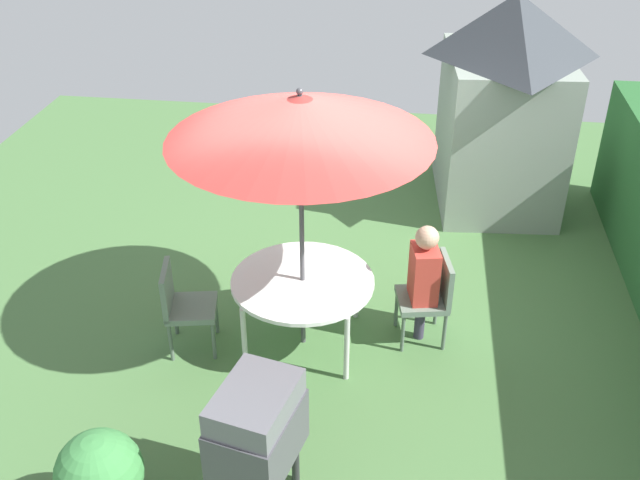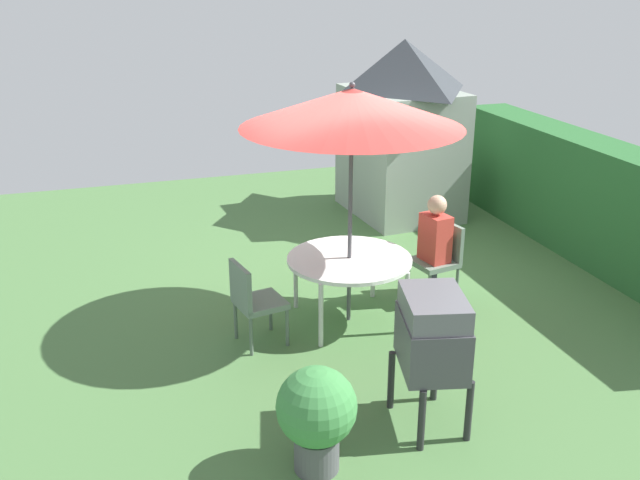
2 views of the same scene
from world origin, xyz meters
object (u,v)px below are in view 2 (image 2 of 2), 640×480
object	(u,v)px
chair_far_side	(253,298)
potted_plant_by_shed	(317,413)
chair_near_shed	(440,255)
patio_umbrella	(352,108)
garden_shed	(402,127)
patio_table	(349,262)
person_in_red	(435,235)
bbq_grill	(432,335)

from	to	relation	value
chair_far_side	potted_plant_by_shed	bearing A→B (deg)	0.89
chair_near_shed	potted_plant_by_shed	world-z (taller)	chair_near_shed
patio_umbrella	potted_plant_by_shed	world-z (taller)	patio_umbrella
chair_far_side	chair_near_shed	bearing A→B (deg)	101.21
garden_shed	chair_far_side	distance (m)	4.74
garden_shed	patio_table	distance (m)	3.88
person_in_red	chair_far_side	bearing A→B (deg)	-78.79
garden_shed	patio_umbrella	size ratio (longest dim) A/B	1.03
garden_shed	potted_plant_by_shed	world-z (taller)	garden_shed
patio_umbrella	chair_near_shed	world-z (taller)	patio_umbrella
garden_shed	chair_near_shed	world-z (taller)	garden_shed
patio_table	person_in_red	xyz separation A→B (m)	(-0.22, 1.12, 0.10)
patio_umbrella	chair_far_side	distance (m)	2.14
chair_near_shed	chair_far_side	bearing A→B (deg)	-78.79
patio_umbrella	potted_plant_by_shed	distance (m)	3.12
bbq_grill	patio_table	bearing A→B (deg)	179.82
bbq_grill	potted_plant_by_shed	size ratio (longest dim) A/B	1.38
patio_umbrella	chair_far_side	size ratio (longest dim) A/B	2.88
patio_umbrella	chair_far_side	world-z (taller)	patio_umbrella
bbq_grill	chair_near_shed	xyz separation A→B (m)	(-2.24, 1.21, -0.33)
chair_far_side	person_in_red	bearing A→B (deg)	101.21
patio_table	chair_near_shed	bearing A→B (deg)	101.29
bbq_grill	chair_near_shed	distance (m)	2.57
bbq_grill	potted_plant_by_shed	world-z (taller)	bbq_grill
garden_shed	patio_umbrella	distance (m)	3.95
bbq_grill	chair_near_shed	bearing A→B (deg)	151.70
patio_table	patio_umbrella	world-z (taller)	patio_umbrella
garden_shed	potted_plant_by_shed	xyz separation A→B (m)	(5.54, -3.09, -0.86)
patio_umbrella	bbq_grill	bearing A→B (deg)	-0.18
bbq_grill	potted_plant_by_shed	xyz separation A→B (m)	(0.28, -1.08, -0.34)
potted_plant_by_shed	person_in_red	size ratio (longest dim) A/B	0.69
patio_umbrella	person_in_red	size ratio (longest dim) A/B	2.06
garden_shed	bbq_grill	distance (m)	5.65
patio_umbrella	person_in_red	bearing A→B (deg)	101.29
garden_shed	person_in_red	bearing A→B (deg)	-16.35
chair_far_side	patio_umbrella	bearing A→B (deg)	101.13
garden_shed	person_in_red	distance (m)	3.21
patio_umbrella	bbq_grill	xyz separation A→B (m)	(2.00, -0.01, -1.49)
chair_near_shed	person_in_red	world-z (taller)	person_in_red
patio_table	bbq_grill	xyz separation A→B (m)	(2.00, -0.01, 0.16)
patio_table	bbq_grill	distance (m)	2.01
patio_umbrella	chair_near_shed	bearing A→B (deg)	101.29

